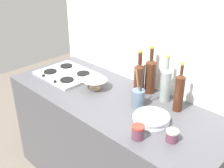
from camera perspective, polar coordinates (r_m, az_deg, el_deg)
The scene contains 12 objects.
counter_block at distance 2.35m, azimuth 0.00°, elevation -12.55°, with size 1.80×0.70×0.90m, color #4C4C51.
backsplash_panel at distance 2.23m, azimuth 6.91°, elevation 7.33°, with size 1.90×0.06×2.41m, color white.
stovetop_hob at distance 2.48m, azimuth -9.23°, elevation 2.01°, with size 0.48×0.39×0.04m.
plate_stack at distance 1.84m, azimuth 7.98°, elevation -6.93°, with size 0.24×0.24×0.05m.
wine_bottle_leftmost at distance 2.11m, azimuth 5.56°, elevation 1.31°, with size 0.08×0.08×0.35m.
wine_bottle_mid_left at distance 1.93m, azimuth 13.53°, elevation -1.58°, with size 0.07×0.07×0.36m.
wine_bottle_mid_right at distance 2.13m, azimuth 7.82°, elevation 1.82°, with size 0.08×0.08×0.38m.
wine_bottle_rightmost at distance 2.04m, azimuth 10.90°, elevation 0.02°, with size 0.08×0.08×0.35m.
mixing_bowl at distance 2.22m, azimuth -3.56°, elevation 0.07°, with size 0.20×0.20×0.08m.
utensil_crock at distance 1.98m, azimuth 5.40°, elevation -2.69°, with size 0.09×0.09×0.32m.
condiment_jar_front at distance 1.69m, azimuth 12.14°, elevation -10.26°, with size 0.08×0.08×0.07m.
condiment_jar_rear at distance 1.67m, azimuth 5.32°, elevation -9.73°, with size 0.08×0.08×0.09m.
Camera 1 is at (1.27, -1.30, 1.93)m, focal length 44.88 mm.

